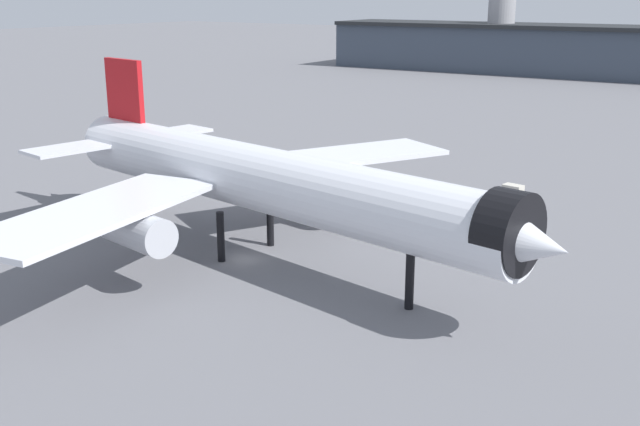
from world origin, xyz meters
name	(u,v)px	position (x,y,z in m)	size (l,w,h in m)	color
ground	(244,260)	(0.00, 0.00, 0.00)	(900.00, 900.00, 0.00)	slate
airliner_near_gate	(261,180)	(1.27, 1.30, 7.84)	(61.56, 55.63, 17.79)	silver
service_truck_front	(325,163)	(-13.98, 33.76, 1.59)	(5.65, 2.90, 3.00)	black
baggage_tug_wing	(202,171)	(-26.53, 21.89, 0.97)	(3.22, 1.92, 1.85)	black
baggage_cart_trailing	(513,191)	(12.84, 36.30, 0.98)	(2.58, 2.18, 1.82)	black
traffic_cone_near_nose	(423,184)	(0.72, 35.37, 0.36)	(0.58, 0.58, 0.72)	#F2600C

